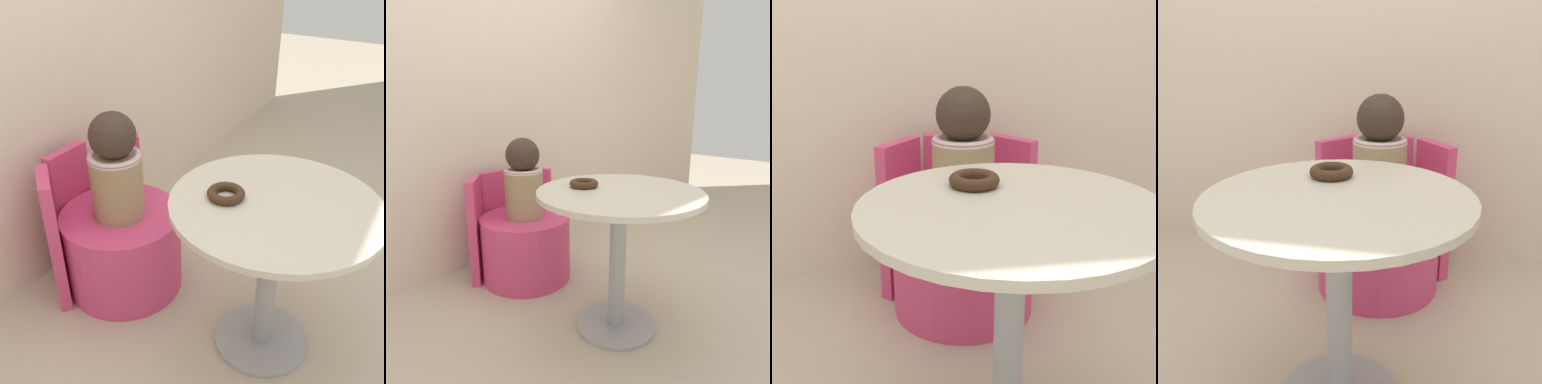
% 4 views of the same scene
% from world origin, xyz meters
% --- Properties ---
extents(ground_plane, '(12.00, 12.00, 0.00)m').
position_xyz_m(ground_plane, '(0.00, 0.00, 0.00)').
color(ground_plane, '#B7A88E').
extents(back_wall, '(6.00, 0.06, 2.40)m').
position_xyz_m(back_wall, '(0.00, 1.13, 1.20)').
color(back_wall, beige).
rests_on(back_wall, ground_plane).
extents(round_table, '(0.75, 0.75, 0.69)m').
position_xyz_m(round_table, '(0.09, 0.00, 0.53)').
color(round_table, '#99999E').
rests_on(round_table, ground_plane).
extents(tub_chair, '(0.54, 0.54, 0.40)m').
position_xyz_m(tub_chair, '(0.09, 0.72, 0.20)').
color(tub_chair, '#D13D70').
rests_on(tub_chair, ground_plane).
extents(booth_backrest, '(0.64, 0.24, 0.64)m').
position_xyz_m(booth_backrest, '(0.09, 0.94, 0.32)').
color(booth_backrest, '#D13D70').
rests_on(booth_backrest, ground_plane).
extents(child_figure, '(0.23, 0.23, 0.48)m').
position_xyz_m(child_figure, '(0.09, 0.72, 0.63)').
color(child_figure, '#937A56').
rests_on(child_figure, tub_chair).
extents(donut, '(0.13, 0.13, 0.03)m').
position_xyz_m(donut, '(0.02, 0.16, 0.71)').
color(donut, '#3D2314').
rests_on(donut, round_table).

